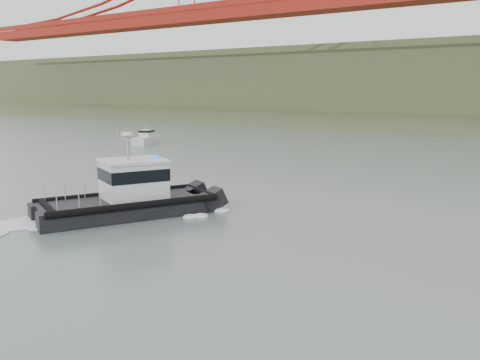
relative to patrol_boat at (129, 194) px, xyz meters
name	(u,v)px	position (x,y,z in m)	size (l,w,h in m)	color
ground	(79,258)	(4.35, -6.91, -1.26)	(400.00, 400.00, 0.00)	slate
patrol_boat	(129,194)	(0.00, 0.00, 0.00)	(7.67, 11.04, 5.05)	black
motorboat	(146,138)	(-28.97, 29.32, -0.52)	(3.84, 5.66, 2.97)	silver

